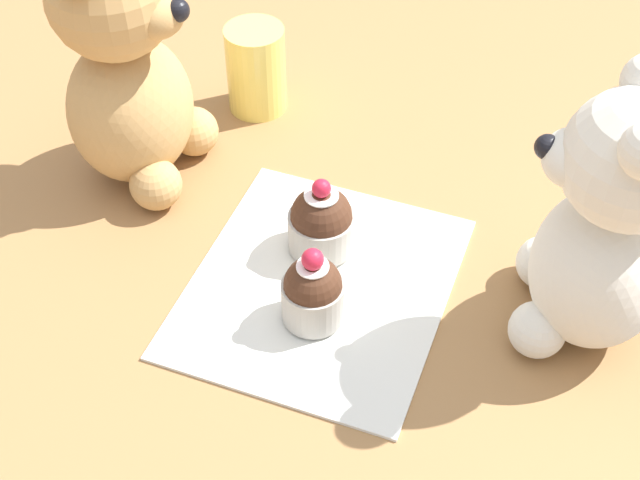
# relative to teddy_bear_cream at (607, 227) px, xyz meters

# --- Properties ---
(ground_plane) EXTENTS (4.00, 4.00, 0.00)m
(ground_plane) POSITION_rel_teddy_bear_cream_xyz_m (0.04, -0.20, -0.11)
(ground_plane) COLOR #9E7042
(knitted_placemat) EXTENTS (0.24, 0.20, 0.01)m
(knitted_placemat) POSITION_rel_teddy_bear_cream_xyz_m (0.04, -0.20, -0.10)
(knitted_placemat) COLOR silver
(knitted_placemat) RESTS_ON ground_plane
(teddy_bear_cream) EXTENTS (0.13, 0.12, 0.23)m
(teddy_bear_cream) POSITION_rel_teddy_bear_cream_xyz_m (0.00, 0.00, 0.00)
(teddy_bear_cream) COLOR silver
(teddy_bear_cream) RESTS_ON ground_plane
(teddy_bear_tan) EXTENTS (0.13, 0.12, 0.24)m
(teddy_bear_tan) POSITION_rel_teddy_bear_cream_xyz_m (-0.04, -0.41, 0.01)
(teddy_bear_tan) COLOR tan
(teddy_bear_tan) RESTS_ON ground_plane
(cupcake_near_cream_bear) EXTENTS (0.05, 0.05, 0.07)m
(cupcake_near_cream_bear) POSITION_rel_teddy_bear_cream_xyz_m (0.07, -0.20, -0.07)
(cupcake_near_cream_bear) COLOR #B2ADA3
(cupcake_near_cream_bear) RESTS_ON knitted_placemat
(cupcake_near_tan_bear) EXTENTS (0.06, 0.06, 0.07)m
(cupcake_near_tan_bear) POSITION_rel_teddy_bear_cream_xyz_m (-0.00, -0.22, -0.07)
(cupcake_near_tan_bear) COLOR #B2ADA3
(cupcake_near_tan_bear) RESTS_ON knitted_placemat
(juice_glass) EXTENTS (0.06, 0.06, 0.09)m
(juice_glass) POSITION_rel_teddy_bear_cream_xyz_m (-0.17, -0.35, -0.06)
(juice_glass) COLOR #EADB66
(juice_glass) RESTS_ON ground_plane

